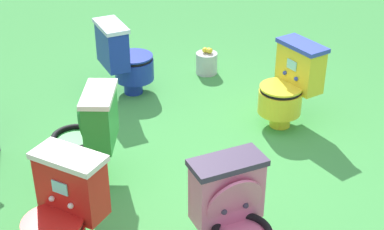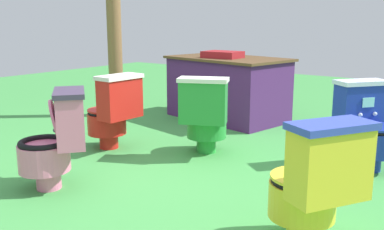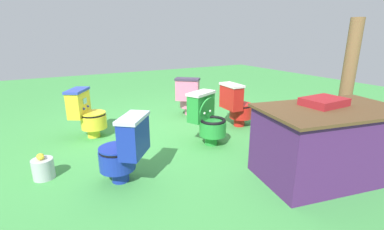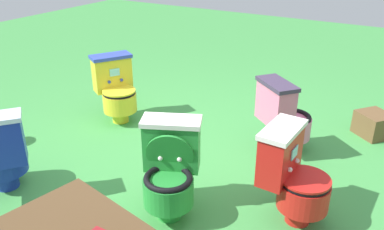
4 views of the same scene
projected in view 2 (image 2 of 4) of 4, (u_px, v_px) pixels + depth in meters
ground at (184, 181)px, 3.37m from camera, size 14.00×14.00×0.00m
toilet_red at (113, 111)px, 4.14m from camera, size 0.51×0.44×0.73m
toilet_yellow at (314, 183)px, 2.32m from camera, size 0.63×0.60×0.73m
toilet_green at (205, 115)px, 3.98m from camera, size 0.57×0.62×0.73m
toilet_pink at (56, 139)px, 3.17m from camera, size 0.62×0.64×0.73m
toilet_blue at (367, 125)px, 3.62m from camera, size 0.64×0.62×0.73m
vendor_table at (227, 88)px, 5.44m from camera, size 1.60×1.13×0.85m
wooden_post at (115, 49)px, 5.55m from camera, size 0.18×0.18×1.70m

